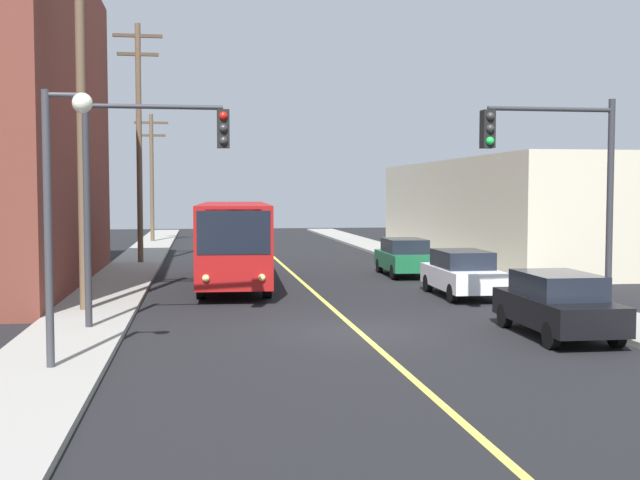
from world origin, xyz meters
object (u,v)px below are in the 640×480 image
object	(u,v)px
utility_pole_far	(152,171)
street_lamp_left	(59,187)
city_bus	(234,239)
parked_car_white	(462,273)
parked_car_green	(404,257)
traffic_signal_right_corner	(557,167)
utility_pole_near	(81,95)
utility_pole_mid	(139,133)
parked_car_black	(557,304)
traffic_signal_left_corner	(147,167)
fire_hydrant	(537,286)

from	to	relation	value
utility_pole_far	street_lamp_left	xyz separation A→B (m)	(0.63, -41.90, -1.41)
city_bus	utility_pole_far	bearing A→B (deg)	99.97
parked_car_white	parked_car_green	world-z (taller)	same
parked_car_green	traffic_signal_right_corner	world-z (taller)	traffic_signal_right_corner
parked_car_green	street_lamp_left	distance (m)	20.99
utility_pole_near	utility_pole_mid	xyz separation A→B (m)	(0.47, 16.18, 0.09)
traffic_signal_right_corner	utility_pole_near	bearing A→B (deg)	162.10
parked_car_black	utility_pole_far	size ratio (longest dim) A/B	0.49
traffic_signal_right_corner	traffic_signal_left_corner	bearing A→B (deg)	175.09
city_bus	parked_car_black	xyz separation A→B (m)	(7.54, -12.72, -0.98)
traffic_signal_right_corner	fire_hydrant	bearing A→B (deg)	71.86
traffic_signal_left_corner	parked_car_green	bearing A→B (deg)	50.94
parked_car_black	utility_pole_mid	xyz separation A→B (m)	(-11.81, 21.80, 5.73)
utility_pole_mid	traffic_signal_right_corner	xyz separation A→B (m)	(12.44, -20.35, -2.27)
utility_pole_far	street_lamp_left	bearing A→B (deg)	-89.13
parked_car_green	street_lamp_left	bearing A→B (deg)	-123.76
fire_hydrant	city_bus	bearing A→B (deg)	144.42
street_lamp_left	fire_hydrant	world-z (taller)	street_lamp_left
fire_hydrant	utility_pole_near	bearing A→B (deg)	-179.12
parked_car_white	fire_hydrant	bearing A→B (deg)	-44.98
city_bus	street_lamp_left	world-z (taller)	street_lamp_left
parked_car_white	traffic_signal_left_corner	world-z (taller)	traffic_signal_left_corner
city_bus	fire_hydrant	bearing A→B (deg)	-35.58
street_lamp_left	parked_car_white	bearing A→B (deg)	40.88
traffic_signal_right_corner	street_lamp_left	xyz separation A→B (m)	(-12.24, -3.86, -0.56)
utility_pole_far	fire_hydrant	xyz separation A→B (m)	(14.31, -33.65, -4.57)
city_bus	fire_hydrant	distance (m)	11.87
utility_pole_near	street_lamp_left	world-z (taller)	utility_pole_near
parked_car_green	traffic_signal_right_corner	xyz separation A→B (m)	(0.69, -13.42, 3.46)
utility_pole_near	traffic_signal_left_corner	distance (m)	4.43
parked_car_green	utility_pole_near	bearing A→B (deg)	-142.89
parked_car_black	traffic_signal_right_corner	bearing A→B (deg)	66.73
utility_pole_mid	traffic_signal_left_corner	xyz separation A→B (m)	(1.62, -19.42, -2.27)
city_bus	parked_car_white	xyz separation A→B (m)	(7.68, -4.95, -0.98)
parked_car_black	parked_car_green	size ratio (longest dim) A/B	1.00
city_bus	traffic_signal_left_corner	size ratio (longest dim) A/B	2.04
utility_pole_near	utility_pole_mid	distance (m)	16.19
utility_pole_near	city_bus	bearing A→B (deg)	56.20
utility_pole_far	traffic_signal_right_corner	xyz separation A→B (m)	(12.87, -38.04, -0.85)
street_lamp_left	traffic_signal_left_corner	bearing A→B (deg)	73.53
parked_car_green	utility_pole_near	size ratio (longest dim) A/B	0.38
parked_car_black	traffic_signal_left_corner	size ratio (longest dim) A/B	0.74
utility_pole_mid	street_lamp_left	size ratio (longest dim) A/B	2.14
parked_car_green	utility_pole_far	world-z (taller)	utility_pole_far
fire_hydrant	parked_car_black	bearing A→B (deg)	-109.45
city_bus	street_lamp_left	size ratio (longest dim) A/B	2.23
utility_pole_near	utility_pole_mid	size ratio (longest dim) A/B	0.99
traffic_signal_left_corner	street_lamp_left	xyz separation A→B (m)	(-1.42, -4.79, -0.56)
parked_car_white	traffic_signal_left_corner	xyz separation A→B (m)	(-10.34, -5.38, 3.46)
utility_pole_mid	fire_hydrant	bearing A→B (deg)	-48.99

